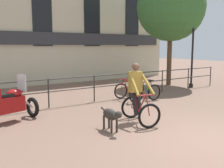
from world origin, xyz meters
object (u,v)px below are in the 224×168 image
object	(u,v)px
dog	(111,115)
street_lamp	(193,43)
parked_bicycle_near_lamp	(128,92)
parked_bicycle_mid_left	(146,90)
cyclist_with_bike	(138,96)
parked_motorcycle	(8,103)

from	to	relation	value
dog	street_lamp	bearing A→B (deg)	28.02
parked_bicycle_near_lamp	dog	bearing A→B (deg)	47.98
dog	parked_bicycle_mid_left	bearing A→B (deg)	39.82
dog	parked_bicycle_mid_left	size ratio (longest dim) A/B	0.88
cyclist_with_bike	parked_bicycle_near_lamp	size ratio (longest dim) A/B	1.49
parked_bicycle_near_lamp	parked_bicycle_mid_left	bearing A→B (deg)	-177.32
cyclist_with_bike	parked_motorcycle	bearing A→B (deg)	160.10
street_lamp	cyclist_with_bike	bearing A→B (deg)	-153.22
parked_motorcycle	dog	bearing A→B (deg)	-154.36
cyclist_with_bike	parked_bicycle_mid_left	xyz separation A→B (m)	(2.50, 2.43, -0.41)
parked_motorcycle	street_lamp	size ratio (longest dim) A/B	0.43
cyclist_with_bike	parked_bicycle_mid_left	distance (m)	3.51
dog	parked_bicycle_near_lamp	bearing A→B (deg)	48.25
cyclist_with_bike	parked_motorcycle	distance (m)	3.72
parked_motorcycle	parked_bicycle_near_lamp	xyz separation A→B (m)	(4.68, 0.41, -0.20)
parked_motorcycle	parked_bicycle_mid_left	xyz separation A→B (m)	(5.61, 0.41, -0.20)
parked_motorcycle	street_lamp	distance (m)	9.81
parked_bicycle_mid_left	dog	bearing A→B (deg)	37.75
parked_bicycle_mid_left	parked_motorcycle	bearing A→B (deg)	5.03
cyclist_with_bike	parked_bicycle_near_lamp	bearing A→B (deg)	70.41
parked_bicycle_mid_left	cyclist_with_bike	bearing A→B (deg)	45.10
dog	parked_bicycle_near_lamp	size ratio (longest dim) A/B	0.87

